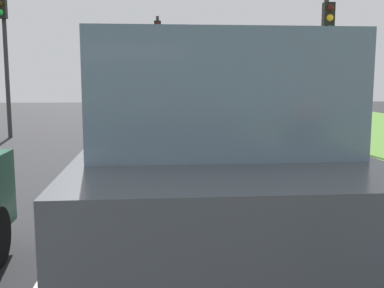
% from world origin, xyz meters
% --- Properties ---
extents(ground_plane, '(60.00, 60.00, 0.00)m').
position_xyz_m(ground_plane, '(0.00, 14.00, 0.00)').
color(ground_plane, '#262628').
extents(lane_line_center, '(0.12, 32.00, 0.01)m').
position_xyz_m(lane_line_center, '(-0.70, 14.00, 0.00)').
color(lane_line_center, silver).
rests_on(lane_line_center, ground).
extents(lane_line_right_edge, '(0.12, 32.00, 0.01)m').
position_xyz_m(lane_line_right_edge, '(3.60, 14.00, 0.00)').
color(lane_line_right_edge, silver).
rests_on(lane_line_right_edge, ground).
extents(curb_right, '(0.24, 48.00, 0.12)m').
position_xyz_m(curb_right, '(4.10, 14.00, 0.06)').
color(curb_right, '#9E9B93').
rests_on(curb_right, ground).
extents(car_suv_ahead, '(2.05, 4.54, 2.28)m').
position_xyz_m(car_suv_ahead, '(0.85, 8.19, 1.17)').
color(car_suv_ahead, '#474C51').
rests_on(car_suv_ahead, ground).
extents(traffic_light_near_right, '(0.32, 0.50, 4.32)m').
position_xyz_m(traffic_light_near_right, '(5.40, 17.75, 2.99)').
color(traffic_light_near_right, '#2D2D2D').
rests_on(traffic_light_near_right, ground).
extents(traffic_light_overhead_left, '(0.32, 0.50, 5.05)m').
position_xyz_m(traffic_light_overhead_left, '(-4.64, 19.96, 3.42)').
color(traffic_light_overhead_left, '#2D2D2D').
rests_on(traffic_light_overhead_left, ground).
extents(traffic_light_far_median, '(0.32, 0.50, 4.91)m').
position_xyz_m(traffic_light_far_median, '(0.37, 26.44, 3.33)').
color(traffic_light_far_median, '#2D2D2D').
rests_on(traffic_light_far_median, ground).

